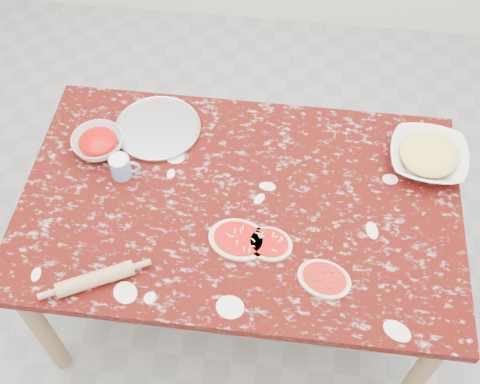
% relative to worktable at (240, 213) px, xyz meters
% --- Properties ---
extents(ground, '(4.00, 4.00, 0.00)m').
position_rel_worktable_xyz_m(ground, '(0.00, 0.00, -0.67)').
color(ground, gray).
extents(worktable, '(1.60, 1.00, 0.75)m').
position_rel_worktable_xyz_m(worktable, '(0.00, 0.00, 0.00)').
color(worktable, '#3B0906').
rests_on(worktable, ground).
extents(pizza_tray, '(0.37, 0.37, 0.01)m').
position_rel_worktable_xyz_m(pizza_tray, '(-0.37, 0.30, 0.09)').
color(pizza_tray, '#B2B2B7').
rests_on(pizza_tray, worktable).
extents(sauce_bowl, '(0.21, 0.21, 0.06)m').
position_rel_worktable_xyz_m(sauce_bowl, '(-0.57, 0.18, 0.11)').
color(sauce_bowl, white).
rests_on(sauce_bowl, worktable).
extents(cheese_bowl, '(0.31, 0.31, 0.07)m').
position_rel_worktable_xyz_m(cheese_bowl, '(0.68, 0.25, 0.12)').
color(cheese_bowl, white).
rests_on(cheese_bowl, worktable).
extents(flour_mug, '(0.11, 0.08, 0.09)m').
position_rel_worktable_xyz_m(flour_mug, '(-0.45, 0.06, 0.13)').
color(flour_mug, '#758FC3').
rests_on(flour_mug, worktable).
extents(pizza_left, '(0.24, 0.20, 0.02)m').
position_rel_worktable_xyz_m(pizza_left, '(0.01, -0.17, 0.09)').
color(pizza_left, beige).
rests_on(pizza_left, worktable).
extents(pizza_mid, '(0.19, 0.17, 0.02)m').
position_rel_worktable_xyz_m(pizza_mid, '(0.12, -0.18, 0.09)').
color(pizza_mid, beige).
rests_on(pizza_mid, worktable).
extents(pizza_right, '(0.21, 0.18, 0.02)m').
position_rel_worktable_xyz_m(pizza_right, '(0.32, -0.29, 0.09)').
color(pizza_right, beige).
rests_on(pizza_right, worktable).
extents(rolling_pin, '(0.25, 0.16, 0.05)m').
position_rel_worktable_xyz_m(rolling_pin, '(-0.43, -0.39, 0.11)').
color(rolling_pin, tan).
rests_on(rolling_pin, worktable).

